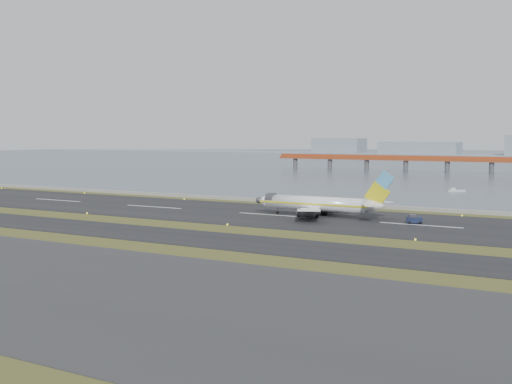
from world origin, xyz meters
TOP-DOWN VIEW (x-y plane):
  - ground at (0.00, 0.00)m, footprint 1000.00×1000.00m
  - apron_strip at (0.00, -55.00)m, footprint 1000.00×50.00m
  - taxiway_strip at (0.00, -12.00)m, footprint 1000.00×18.00m
  - runway_strip at (0.00, 30.00)m, footprint 1000.00×45.00m
  - seawall at (0.00, 60.00)m, footprint 1000.00×2.50m
  - bay_water at (0.00, 460.00)m, footprint 1400.00×800.00m
  - red_pier at (20.00, 250.00)m, footprint 260.00×5.00m
  - airliner at (12.74, 32.89)m, footprint 38.52×32.89m
  - pushback_tug at (37.98, 31.66)m, footprint 4.15×3.30m
  - workboat_near at (27.13, 128.06)m, footprint 6.49×4.10m

SIDE VIEW (x-z plane):
  - ground at x=0.00m, z-range 0.00..0.00m
  - bay_water at x=0.00m, z-range -0.65..0.65m
  - apron_strip at x=0.00m, z-range 0.00..0.10m
  - taxiway_strip at x=0.00m, z-range 0.00..0.10m
  - runway_strip at x=0.00m, z-range 0.00..0.10m
  - workboat_near at x=27.13m, z-range -0.28..1.23m
  - seawall at x=0.00m, z-range 0.00..1.00m
  - pushback_tug at x=37.98m, z-range -0.03..2.30m
  - airliner at x=12.74m, z-range -2.94..9.86m
  - red_pier at x=20.00m, z-range 2.18..12.38m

